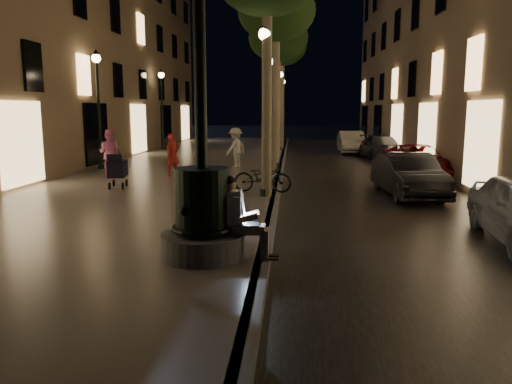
# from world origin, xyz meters

# --- Properties ---
(ground) EXTENTS (120.00, 120.00, 0.00)m
(ground) POSITION_xyz_m (0.00, 15.00, 0.00)
(ground) COLOR black
(ground) RESTS_ON ground
(cobble_lane) EXTENTS (6.00, 45.00, 0.02)m
(cobble_lane) POSITION_xyz_m (3.00, 15.00, 0.01)
(cobble_lane) COLOR black
(cobble_lane) RESTS_ON ground
(promenade) EXTENTS (8.00, 45.00, 0.20)m
(promenade) POSITION_xyz_m (-4.00, 15.00, 0.10)
(promenade) COLOR #68625B
(promenade) RESTS_ON ground
(curb_strip) EXTENTS (0.25, 45.00, 0.20)m
(curb_strip) POSITION_xyz_m (0.00, 15.00, 0.10)
(curb_strip) COLOR #59595B
(curb_strip) RESTS_ON ground
(building_left) EXTENTS (8.00, 36.00, 15.00)m
(building_left) POSITION_xyz_m (-12.00, 18.00, 7.50)
(building_left) COLOR #7C674D
(building_left) RESTS_ON ground
(fountain_lamppost) EXTENTS (1.40, 1.40, 5.21)m
(fountain_lamppost) POSITION_xyz_m (-1.00, 2.00, 1.21)
(fountain_lamppost) COLOR #59595B
(fountain_lamppost) RESTS_ON promenade
(seated_man_laptop) EXTENTS (1.01, 0.34, 1.38)m
(seated_man_laptop) POSITION_xyz_m (-0.39, 2.00, 0.93)
(seated_man_laptop) COLOR tan
(seated_man_laptop) RESTS_ON promenade
(tree_second) EXTENTS (3.00, 3.00, 7.40)m
(tree_second) POSITION_xyz_m (-0.20, 14.00, 6.33)
(tree_second) COLOR #6B604C
(tree_second) RESTS_ON promenade
(tree_third) EXTENTS (3.00, 3.00, 7.20)m
(tree_third) POSITION_xyz_m (-0.30, 20.00, 6.14)
(tree_third) COLOR #6B604C
(tree_third) RESTS_ON promenade
(tree_far) EXTENTS (3.00, 3.00, 7.50)m
(tree_far) POSITION_xyz_m (-0.22, 26.00, 6.43)
(tree_far) COLOR #6B604C
(tree_far) RESTS_ON promenade
(lamp_curb_a) EXTENTS (0.36, 0.36, 4.81)m
(lamp_curb_a) POSITION_xyz_m (-0.30, 8.00, 3.24)
(lamp_curb_a) COLOR black
(lamp_curb_a) RESTS_ON promenade
(lamp_curb_b) EXTENTS (0.36, 0.36, 4.81)m
(lamp_curb_b) POSITION_xyz_m (-0.30, 16.00, 3.24)
(lamp_curb_b) COLOR black
(lamp_curb_b) RESTS_ON promenade
(lamp_curb_c) EXTENTS (0.36, 0.36, 4.81)m
(lamp_curb_c) POSITION_xyz_m (-0.30, 24.00, 3.24)
(lamp_curb_c) COLOR black
(lamp_curb_c) RESTS_ON promenade
(lamp_curb_d) EXTENTS (0.36, 0.36, 4.81)m
(lamp_curb_d) POSITION_xyz_m (-0.30, 32.00, 3.24)
(lamp_curb_d) COLOR black
(lamp_curb_d) RESTS_ON promenade
(lamp_left_b) EXTENTS (0.36, 0.36, 4.81)m
(lamp_left_b) POSITION_xyz_m (-7.40, 14.00, 3.24)
(lamp_left_b) COLOR black
(lamp_left_b) RESTS_ON promenade
(lamp_left_c) EXTENTS (0.36, 0.36, 4.81)m
(lamp_left_c) POSITION_xyz_m (-7.40, 24.00, 3.24)
(lamp_left_c) COLOR black
(lamp_left_c) RESTS_ON promenade
(stroller) EXTENTS (0.62, 1.20, 1.21)m
(stroller) POSITION_xyz_m (-4.97, 9.11, 0.80)
(stroller) COLOR black
(stroller) RESTS_ON promenade
(car_second) EXTENTS (1.69, 4.11, 1.32)m
(car_second) POSITION_xyz_m (4.00, 9.33, 0.66)
(car_second) COLOR black
(car_second) RESTS_ON ground
(car_third) EXTENTS (2.29, 4.77, 1.31)m
(car_third) POSITION_xyz_m (5.20, 13.47, 0.65)
(car_third) COLOR maroon
(car_third) RESTS_ON ground
(car_rear) EXTENTS (2.08, 4.46, 1.26)m
(car_rear) POSITION_xyz_m (5.20, 20.87, 0.63)
(car_rear) COLOR #2C2B30
(car_rear) RESTS_ON ground
(car_fifth) EXTENTS (1.45, 4.07, 1.34)m
(car_fifth) POSITION_xyz_m (4.00, 24.50, 0.67)
(car_fifth) COLOR #A2A29D
(car_fifth) RESTS_ON ground
(pedestrian_red) EXTENTS (0.65, 0.68, 1.57)m
(pedestrian_red) POSITION_xyz_m (-3.92, 12.04, 0.98)
(pedestrian_red) COLOR #B32723
(pedestrian_red) RESTS_ON promenade
(pedestrian_pink) EXTENTS (0.91, 0.76, 1.72)m
(pedestrian_pink) POSITION_xyz_m (-6.23, 11.85, 1.06)
(pedestrian_pink) COLOR pink
(pedestrian_pink) RESTS_ON promenade
(pedestrian_white) EXTENTS (1.13, 1.24, 1.67)m
(pedestrian_white) POSITION_xyz_m (-1.93, 15.06, 1.03)
(pedestrian_white) COLOR silver
(pedestrian_white) RESTS_ON promenade
(bicycle) EXTENTS (1.79, 0.81, 0.91)m
(bicycle) POSITION_xyz_m (-0.40, 8.64, 0.65)
(bicycle) COLOR black
(bicycle) RESTS_ON promenade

